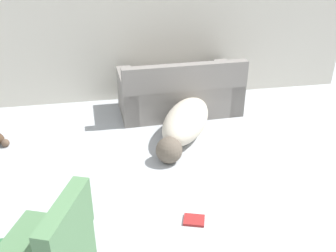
% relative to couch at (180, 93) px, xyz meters
% --- Properties ---
extents(wall_back, '(7.06, 0.06, 2.54)m').
position_rel_couch_xyz_m(wall_back, '(-0.75, 0.62, 0.99)').
color(wall_back, beige).
rests_on(wall_back, ground_plane).
extents(couch, '(1.70, 0.89, 0.80)m').
position_rel_couch_xyz_m(couch, '(0.00, 0.00, 0.00)').
color(couch, gray).
rests_on(couch, ground_plane).
extents(dog, '(1.02, 1.50, 0.43)m').
position_rel_couch_xyz_m(dog, '(-0.11, -0.80, -0.07)').
color(dog, beige).
rests_on(dog, ground_plane).
extents(book_red, '(0.22, 0.20, 0.02)m').
position_rel_couch_xyz_m(book_red, '(-0.36, -2.30, -0.27)').
color(book_red, maroon).
rests_on(book_red, ground_plane).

